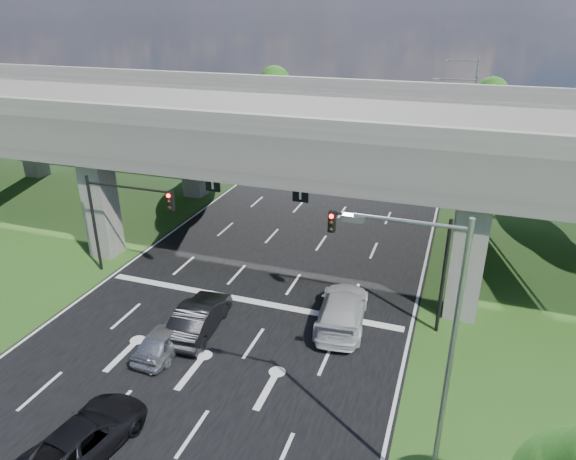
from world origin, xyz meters
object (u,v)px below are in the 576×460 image
Objects in this scene: car_white at (342,310)px; signal_left at (122,210)px; car_trailing at (85,437)px; streetlight_near at (436,352)px; signal_right at (399,249)px; car_silver at (166,339)px; car_dark at (199,317)px; streetlight_far at (465,130)px; streetlight_beyond at (469,99)px.

signal_left is at bearing -10.42° from car_white.
streetlight_near is at bearing -162.24° from car_trailing.
signal_right is 1.20× the size of car_trailing.
car_silver is at bearing -148.83° from signal_right.
signal_right is 1.05× the size of car_white.
car_dark is at bearing 151.52° from streetlight_near.
streetlight_far reaches higher than signal_left.
streetlight_near is 11.31m from car_white.
signal_right is at bearing -148.28° from car_silver.
signal_right is 1.23× the size of car_dark.
streetlight_far and streetlight_beyond have the same top height.
streetlight_far is at bearing -90.00° from streetlight_beyond.
streetlight_beyond is 41.77m from car_dark.
signal_left is at bearing -43.48° from car_silver.
streetlight_beyond reaches higher than signal_left.
streetlight_far is (2.27, 20.06, 1.66)m from signal_right.
signal_right is at bearing -119.78° from car_trailing.
signal_right reaches higher than car_trailing.
streetlight_beyond is at bearing 86.39° from signal_right.
streetlight_far is at bearing 48.22° from signal_left.
car_trailing is at bearing 82.89° from car_dark.
signal_left is 1.23× the size of car_dark.
streetlight_near is at bearing 146.37° from car_dark.
signal_right reaches higher than car_white.
car_trailing is (-11.46, -48.02, -5.12)m from streetlight_beyond.
car_dark is at bearing -29.91° from signal_left.
car_silver is (-9.62, -5.82, -3.48)m from signal_right.
signal_left is at bearing 180.00° from signal_right.
car_dark is (0.71, 1.95, 0.13)m from car_silver.
car_trailing is (0.43, -6.14, 0.02)m from car_silver.
signal_left is 1.52× the size of car_silver.
streetlight_beyond is at bearing 90.00° from streetlight_near.
signal_right is 0.60× the size of streetlight_far.
streetlight_beyond is 2.53× the size of car_silver.
car_white is (-4.70, -21.00, -4.99)m from streetlight_far.
signal_left is at bearing -35.07° from car_dark.
streetlight_far is 34.40m from car_trailing.
signal_right is 11.78m from car_silver.
streetlight_near and streetlight_far have the same top height.
signal_right is 0.60× the size of streetlight_beyond.
streetlight_near reaches higher than car_trailing.
car_silver is (-11.90, -25.88, -5.14)m from streetlight_far.
signal_right is 15.65m from signal_left.
car_silver is (-11.90, -41.88, -5.14)m from streetlight_beyond.
signal_left is 0.60× the size of streetlight_beyond.
car_dark is 0.98× the size of car_trailing.
car_silver is at bearing 27.78° from car_white.
signal_right reaches higher than car_silver.
car_silver is at bearing 160.90° from streetlight_near.
streetlight_near reaches higher than car_silver.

